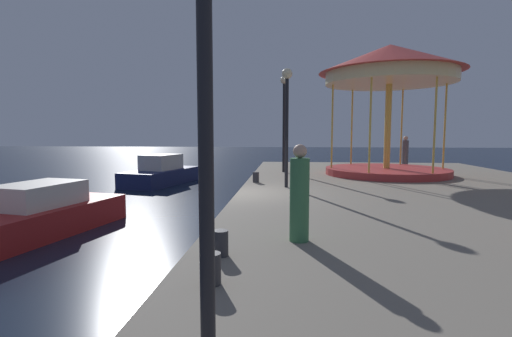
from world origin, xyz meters
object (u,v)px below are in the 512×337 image
lamp_post_mid_promenade (287,106)px  bollard_north (211,269)px  motorboat_red (38,215)px  bollard_south (256,177)px  motorboat_navy (162,173)px  person_near_carousel (405,153)px  bollard_center (221,243)px  person_far_corner (299,196)px  carousel (389,77)px  lamp_post_far_end (284,108)px

lamp_post_mid_promenade → bollard_north: lamp_post_mid_promenade is taller
motorboat_red → bollard_south: (5.43, 4.91, 0.49)m
motorboat_navy → lamp_post_mid_promenade: size_ratio=1.27×
motorboat_navy → person_near_carousel: 13.40m
motorboat_red → bollard_center: (5.62, -3.72, 0.49)m
person_far_corner → person_near_carousel: bearing=67.0°
motorboat_navy → carousel: (11.14, -1.83, 4.58)m
bollard_north → person_near_carousel: bearing=66.2°
person_far_corner → lamp_post_far_end: bearing=92.0°
motorboat_red → lamp_post_far_end: bearing=53.9°
motorboat_navy → carousel: bearing=-9.3°
lamp_post_far_end → person_far_corner: bearing=-88.0°
lamp_post_far_end → lamp_post_mid_promenade: bearing=-88.2°
bollard_north → person_far_corner: person_far_corner is taller
lamp_post_mid_promenade → lamp_post_far_end: size_ratio=0.89×
bollard_center → person_near_carousel: person_near_carousel is taller
lamp_post_mid_promenade → bollard_center: (-0.98, -7.44, -2.61)m
bollard_south → person_near_carousel: size_ratio=0.23×
motorboat_red → bollard_center: 6.75m
motorboat_red → lamp_post_far_end: size_ratio=1.11×
bollard_center → bollard_south: bearing=91.3°
lamp_post_far_end → bollard_north: size_ratio=11.44×
motorboat_red → bollard_north: (5.70, -4.80, 0.49)m
motorboat_navy → person_far_corner: bearing=-61.6°
lamp_post_far_end → motorboat_red: bearing=-126.1°
motorboat_red → carousel: size_ratio=0.81×
motorboat_red → bollard_south: bearing=42.1°
motorboat_navy → person_far_corner: person_far_corner is taller
bollard_south → motorboat_navy: bearing=137.6°
lamp_post_mid_promenade → lamp_post_far_end: lamp_post_far_end is taller
motorboat_navy → person_near_carousel: bearing=9.5°
motorboat_navy → person_near_carousel: size_ratio=3.01×
motorboat_navy → bollard_north: bearing=-68.7°
bollard_south → bollard_center: size_ratio=1.00×
bollard_south → lamp_post_far_end: bearing=75.4°
motorboat_navy → motorboat_red: (0.02, -9.89, -0.06)m
motorboat_red → bollard_center: motorboat_red is taller
motorboat_navy → carousel: size_ratio=0.83×
person_near_carousel → person_far_corner: bearing=-113.0°
person_far_corner → bollard_south: bearing=100.4°
person_near_carousel → motorboat_red: bearing=-137.4°
person_near_carousel → lamp_post_far_end: bearing=-154.1°
lamp_post_mid_promenade → person_near_carousel: (6.56, 8.36, -2.01)m
motorboat_navy → person_far_corner: (6.87, -12.69, 1.02)m
motorboat_red → lamp_post_far_end: lamp_post_far_end is taller
lamp_post_mid_promenade → person_far_corner: lamp_post_mid_promenade is taller
lamp_post_far_end → person_near_carousel: size_ratio=2.65×
carousel → lamp_post_far_end: (-4.68, 0.76, -1.25)m
lamp_post_mid_promenade → bollard_north: size_ratio=10.21×
lamp_post_mid_promenade → person_far_corner: (0.25, -6.53, -2.02)m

